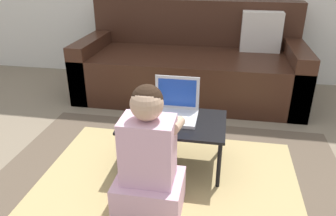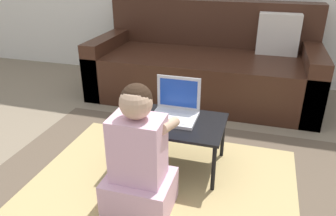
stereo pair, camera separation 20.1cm
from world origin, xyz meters
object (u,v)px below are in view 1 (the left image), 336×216
(laptop, at_px, (175,111))
(person_seated, at_px, (149,162))
(laptop_desk, at_px, (173,125))
(computer_mouse, at_px, (141,117))
(couch, at_px, (192,64))

(laptop, distance_m, person_seated, 0.48)
(laptop_desk, distance_m, person_seated, 0.43)
(computer_mouse, distance_m, person_seated, 0.42)
(laptop_desk, height_order, computer_mouse, computer_mouse)
(couch, relative_size, computer_mouse, 22.34)
(laptop, relative_size, person_seated, 0.40)
(couch, bearing_deg, laptop, -88.56)
(couch, distance_m, computer_mouse, 1.28)
(person_seated, bearing_deg, computer_mouse, 109.77)
(laptop, height_order, person_seated, person_seated)
(computer_mouse, height_order, person_seated, person_seated)
(laptop, bearing_deg, couch, 91.44)
(couch, xyz_separation_m, person_seated, (-0.02, -1.67, 0.01))
(laptop_desk, height_order, laptop, laptop)
(person_seated, bearing_deg, laptop_desk, 82.66)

